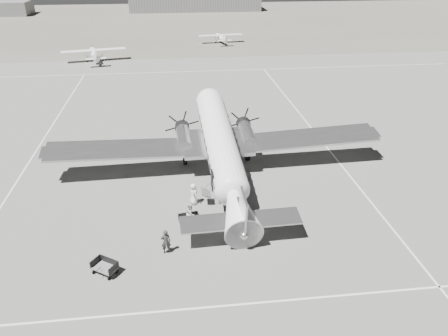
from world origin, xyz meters
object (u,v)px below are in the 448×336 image
at_px(baggage_cart_near, 189,220).
at_px(ramp_agent, 191,213).
at_px(light_plane_left, 94,55).
at_px(ground_crew, 166,242).
at_px(passenger, 194,194).
at_px(dc3_airliner, 221,150).
at_px(baggage_cart_far, 105,267).
at_px(light_plane_right, 221,39).

bearing_deg(baggage_cart_near, ramp_agent, 52.27).
height_order(light_plane_left, baggage_cart_near, light_plane_left).
bearing_deg(baggage_cart_near, ground_crew, -128.37).
distance_m(light_plane_left, passenger, 53.54).
distance_m(ground_crew, passenger, 6.57).
bearing_deg(light_plane_left, dc3_airliner, -81.79).
bearing_deg(baggage_cart_near, passenger, 71.38).
bearing_deg(baggage_cart_far, ramp_agent, 75.47).
xyz_separation_m(light_plane_left, baggage_cart_near, (14.50, -54.50, -0.74)).
distance_m(light_plane_right, ground_crew, 72.84).
bearing_deg(light_plane_left, passenger, -85.91).
height_order(baggage_cart_far, ramp_agent, ramp_agent).
relative_size(light_plane_left, baggage_cart_far, 6.96).
relative_size(light_plane_right, ramp_agent, 5.40).
distance_m(dc3_airliner, ground_crew, 11.30).
bearing_deg(baggage_cart_far, light_plane_left, 132.95).
distance_m(dc3_airliner, ramp_agent, 7.59).
xyz_separation_m(light_plane_left, baggage_cart_far, (8.88, -59.24, -0.73)).
relative_size(light_plane_right, ground_crew, 5.23).
xyz_separation_m(light_plane_right, passenger, (-9.74, -65.68, -0.09)).
xyz_separation_m(baggage_cart_near, baggage_cart_far, (-5.61, -4.74, 0.01)).
distance_m(ramp_agent, passenger, 2.86).
bearing_deg(ground_crew, ramp_agent, -126.09).
height_order(light_plane_right, ramp_agent, light_plane_right).
bearing_deg(baggage_cart_near, dc3_airliner, 55.85).
bearing_deg(baggage_cart_near, baggage_cart_far, -148.95).
xyz_separation_m(light_plane_left, light_plane_right, (24.76, 14.29, -0.20)).
bearing_deg(light_plane_right, light_plane_left, -156.71).
bearing_deg(light_plane_left, baggage_cart_far, -93.68).
height_order(dc3_airliner, light_plane_left, dc3_airliner).
bearing_deg(ground_crew, baggage_cart_near, -126.14).
bearing_deg(dc3_airliner, light_plane_right, 81.53).
bearing_deg(light_plane_right, dc3_airliner, -103.20).
bearing_deg(ground_crew, dc3_airliner, -123.25).
relative_size(ground_crew, passenger, 1.01).
xyz_separation_m(baggage_cart_near, ground_crew, (-1.71, -3.06, 0.46)).
relative_size(light_plane_right, baggage_cart_far, 5.81).
xyz_separation_m(baggage_cart_far, passenger, (6.13, 7.86, 0.44)).
bearing_deg(ground_crew, baggage_cart_far, 16.42).
bearing_deg(dc3_airliner, light_plane_left, 108.43).
distance_m(dc3_airliner, baggage_cart_near, 8.01).
xyz_separation_m(dc3_airliner, baggage_cart_near, (-3.22, -6.89, -2.51)).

